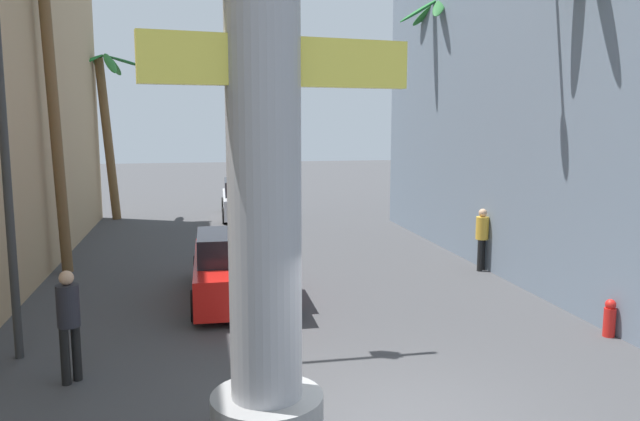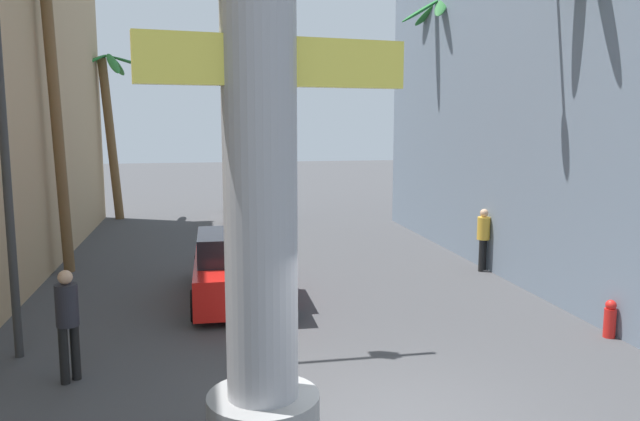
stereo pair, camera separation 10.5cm
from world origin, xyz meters
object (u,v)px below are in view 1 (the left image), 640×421
object	(u,v)px
traffic_light_mast	(92,102)
palm_tree_mid_right	(442,89)
street_lamp	(554,104)
palm_tree_far_left	(107,117)
car_lead	(240,267)
pedestrian_mid_right	(482,235)
palm_tree_mid_left	(54,52)
fire_hydrant	(610,318)
car_far	(246,199)
neon_sign_pole	(264,97)
palm_tree_near_right	(600,91)
pedestrian_curb_left	(69,318)

from	to	relation	value
traffic_light_mast	palm_tree_mid_right	size ratio (longest dim) A/B	0.78
street_lamp	palm_tree_far_left	size ratio (longest dim) A/B	1.10
car_lead	palm_tree_far_left	distance (m)	13.52
palm_tree_mid_right	traffic_light_mast	bearing A→B (deg)	-138.48
street_lamp	pedestrian_mid_right	xyz separation A→B (m)	(-0.31, 2.63, -3.40)
palm_tree_mid_left	street_lamp	bearing A→B (deg)	-21.61
fire_hydrant	palm_tree_mid_left	bearing A→B (deg)	146.94
pedestrian_mid_right	car_far	bearing A→B (deg)	116.99
neon_sign_pole	palm_tree_far_left	size ratio (longest dim) A/B	1.45
car_lead	street_lamp	bearing A→B (deg)	-10.65
palm_tree_near_right	pedestrian_mid_right	size ratio (longest dim) A/B	4.35
traffic_light_mast	pedestrian_curb_left	size ratio (longest dim) A/B	3.49
palm_tree_mid_left	palm_tree_far_left	bearing A→B (deg)	89.81
traffic_light_mast	palm_tree_far_left	bearing A→B (deg)	96.49
palm_tree_near_right	fire_hydrant	xyz separation A→B (m)	(-0.57, -1.54, -4.25)
car_lead	fire_hydrant	bearing A→B (deg)	-31.05
neon_sign_pole	palm_tree_mid_right	world-z (taller)	neon_sign_pole
traffic_light_mast	car_far	distance (m)	15.82
palm_tree_far_left	fire_hydrant	xyz separation A→B (m)	(10.91, -16.31, -3.78)
traffic_light_mast	pedestrian_curb_left	distance (m)	3.52
palm_tree_near_right	palm_tree_far_left	size ratio (longest dim) A/B	1.10
palm_tree_near_right	fire_hydrant	world-z (taller)	palm_tree_near_right
street_lamp	pedestrian_curb_left	distance (m)	10.71
palm_tree_mid_right	street_lamp	bearing A→B (deg)	-91.34
palm_tree_mid_right	palm_tree_mid_left	distance (m)	11.65
palm_tree_far_left	pedestrian_mid_right	world-z (taller)	palm_tree_far_left
street_lamp	traffic_light_mast	xyz separation A→B (m)	(-9.45, -1.63, -0.07)
car_far	fire_hydrant	bearing A→B (deg)	-71.10
neon_sign_pole	palm_tree_near_right	size ratio (longest dim) A/B	1.32
palm_tree_far_left	fire_hydrant	distance (m)	19.98
traffic_light_mast	pedestrian_mid_right	xyz separation A→B (m)	(9.14, 4.26, -3.33)
palm_tree_near_right	palm_tree_mid_left	distance (m)	12.84
pedestrian_mid_right	pedestrian_curb_left	bearing A→B (deg)	-149.80
car_lead	palm_tree_mid_left	world-z (taller)	palm_tree_mid_left
fire_hydrant	palm_tree_far_left	bearing A→B (deg)	123.77
pedestrian_mid_right	palm_tree_near_right	bearing A→B (deg)	-80.89
palm_tree_far_left	street_lamp	bearing A→B (deg)	-50.64
palm_tree_mid_left	neon_sign_pole	bearing A→B (deg)	-66.98
street_lamp	traffic_light_mast	world-z (taller)	street_lamp
palm_tree_far_left	pedestrian_mid_right	xyz separation A→B (m)	(10.88, -11.01, -3.15)
traffic_light_mast	neon_sign_pole	bearing A→B (deg)	-57.41
car_lead	palm_tree_mid_left	size ratio (longest dim) A/B	0.55
traffic_light_mast	palm_tree_mid_left	bearing A→B (deg)	106.22
street_lamp	palm_tree_near_right	distance (m)	1.19
neon_sign_pole	car_far	distance (m)	19.13
pedestrian_curb_left	street_lamp	bearing A→B (deg)	16.40
palm_tree_mid_right	palm_tree_far_left	xyz separation A→B (m)	(-11.34, 6.76, -0.89)
car_lead	pedestrian_mid_right	size ratio (longest dim) A/B	2.76
palm_tree_near_right	pedestrian_mid_right	distance (m)	5.26
pedestrian_curb_left	palm_tree_near_right	bearing A→B (deg)	9.82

